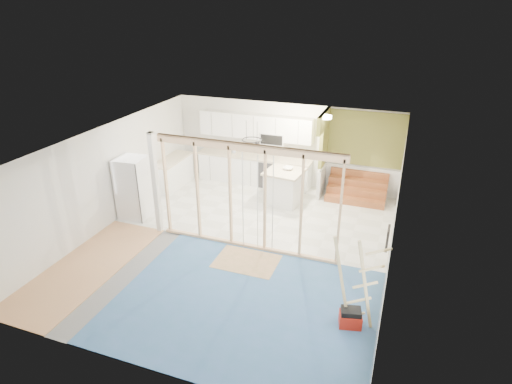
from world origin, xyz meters
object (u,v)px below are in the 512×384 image
(fridge, at_px, (134,188))
(toolbox, at_px, (350,318))
(island, at_px, (284,187))
(ladder, at_px, (356,284))

(fridge, xyz_separation_m, toolbox, (6.11, -2.34, -0.67))
(island, height_order, toolbox, island)
(island, distance_m, toolbox, 5.23)
(toolbox, bearing_deg, ladder, -13.82)
(ladder, bearing_deg, island, 95.84)
(island, bearing_deg, toolbox, -53.60)
(island, xyz_separation_m, ladder, (2.63, -4.53, 0.44))
(fridge, relative_size, toolbox, 3.76)
(island, distance_m, ladder, 5.25)
(island, xyz_separation_m, toolbox, (2.59, -4.53, -0.32))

